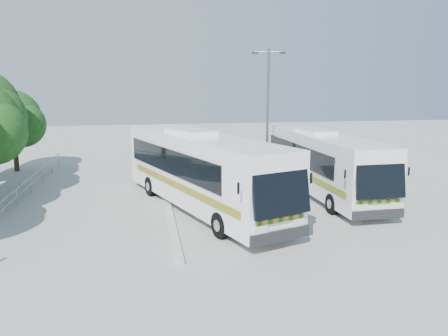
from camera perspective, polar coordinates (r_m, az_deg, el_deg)
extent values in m
plane|color=#9B9B96|center=(21.77, -1.11, -5.94)|extent=(100.00, 100.00, 0.00)
cube|color=#B2B2AD|center=(23.44, -7.48, -4.61)|extent=(0.40, 16.00, 0.15)
cylinder|color=gray|center=(26.01, -24.98, -2.02)|extent=(0.06, 22.00, 0.06)
cylinder|color=gray|center=(26.10, -24.91, -2.88)|extent=(0.06, 22.00, 0.06)
cylinder|color=gray|center=(35.68, -21.00, 0.80)|extent=(0.06, 0.06, 1.00)
cylinder|color=#382314|center=(35.48, -25.58, 1.85)|extent=(0.36, 0.36, 2.77)
sphere|color=#1C360E|center=(35.22, -25.92, 5.90)|extent=(4.03, 4.03, 4.03)
sphere|color=#1C360E|center=(34.57, -24.86, 5.17)|extent=(3.28, 3.28, 3.28)
sphere|color=#1C360E|center=(35.96, -26.69, 6.72)|extent=(3.02, 3.02, 3.02)
cube|color=white|center=(22.14, -3.16, -0.09)|extent=(7.10, 13.54, 3.40)
cube|color=black|center=(16.47, 7.46, -2.52)|extent=(2.59, 1.34, 2.16)
cube|color=black|center=(22.09, -7.24, 0.91)|extent=(3.63, 10.10, 1.23)
cube|color=black|center=(23.31, -0.81, 1.52)|extent=(3.63, 10.10, 1.23)
cube|color=#0B4D11|center=(21.39, -6.14, -2.29)|extent=(3.91, 10.94, 0.31)
cylinder|color=black|center=(18.24, -0.45, -7.47)|extent=(0.69, 1.16, 1.11)
cylinder|color=black|center=(19.54, 6.03, -6.26)|extent=(0.69, 1.16, 1.11)
cylinder|color=black|center=(25.38, -9.55, -2.35)|extent=(0.69, 1.16, 1.11)
cylinder|color=black|center=(26.33, -4.41, -1.75)|extent=(0.69, 1.16, 1.11)
cube|color=white|center=(25.89, 12.62, 0.89)|extent=(2.84, 12.37, 3.13)
cube|color=black|center=(20.45, 19.76, -1.02)|extent=(2.37, 0.52, 1.99)
cube|color=black|center=(25.89, 9.47, 1.87)|extent=(0.28, 9.85, 1.13)
cube|color=black|center=(26.94, 14.65, 2.00)|extent=(0.28, 9.85, 1.13)
cube|color=#12530B|center=(25.21, 10.14, -0.65)|extent=(0.27, 10.67, 0.29)
cylinder|color=black|center=(22.18, 13.96, -4.57)|extent=(0.33, 1.03, 1.03)
cylinder|color=black|center=(23.26, 19.14, -4.14)|extent=(0.33, 1.03, 1.03)
cylinder|color=black|center=(28.91, 7.58, -0.76)|extent=(0.33, 1.03, 1.03)
cylinder|color=black|center=(29.75, 11.80, -0.57)|extent=(0.33, 1.03, 1.03)
cylinder|color=gray|center=(27.95, 5.72, 6.59)|extent=(0.21, 0.21, 8.47)
cylinder|color=gray|center=(27.94, 5.88, 14.85)|extent=(1.65, 0.54, 0.08)
cube|color=black|center=(27.95, 4.08, 14.77)|extent=(0.41, 0.28, 0.13)
cube|color=black|center=(27.96, 7.67, 14.70)|extent=(0.41, 0.28, 0.13)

